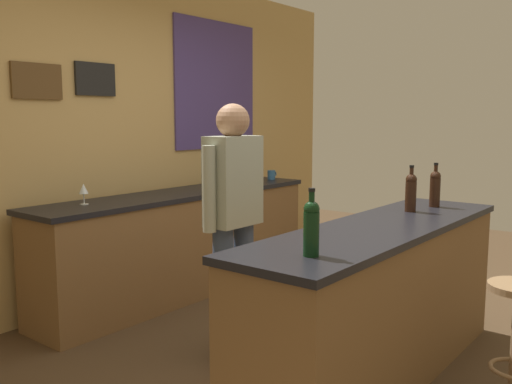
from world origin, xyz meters
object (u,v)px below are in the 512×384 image
Objects in this scene: bartender at (233,213)px; wine_bottle_a at (311,226)px; wine_glass_a at (84,190)px; coffee_mug at (272,175)px; wine_bottle_c at (435,187)px; wine_glass_b at (252,170)px; wine_bottle_b at (411,191)px.

bartender is 1.11m from wine_bottle_a.
bartender is 10.45× the size of wine_glass_a.
coffee_mug is at bearing 30.79° from bartender.
wine_bottle_a is 3.27m from coffee_mug.
bartender is at bearing -149.21° from coffee_mug.
wine_bottle_c is at bearing 2.82° from wine_bottle_a.
wine_glass_b is (0.56, 2.08, -0.05)m from wine_bottle_c.
wine_bottle_c is at bearing -105.16° from wine_glass_b.
wine_glass_a is (-0.25, 1.24, 0.07)m from bartender.
wine_glass_b is 1.24× the size of coffee_mug.
wine_bottle_b is (1.40, 0.13, 0.00)m from wine_bottle_a.
bartender is 5.29× the size of wine_bottle_b.
wine_glass_b is at bearing 35.70° from bartender.
coffee_mug is at bearing -14.08° from wine_glass_b.
wine_bottle_a is at bearing -140.00° from coffee_mug.
wine_glass_a is (-1.08, 2.05, -0.05)m from wine_bottle_b.
wine_glass_b is (2.26, 2.16, -0.05)m from wine_bottle_a.
wine_glass_a is 1.94m from wine_glass_b.
coffee_mug is (2.19, -0.08, -0.06)m from wine_glass_a.
bartender reaches higher than wine_glass_b.
bartender is 2.26m from coffee_mug.
bartender is 2.09m from wine_glass_b.
wine_glass_a and wine_glass_b have the same top height.
coffee_mug is (0.25, -0.06, -0.06)m from wine_glass_b.
wine_bottle_a is 1.00× the size of wine_bottle_c.
bartender is 10.45× the size of wine_glass_b.
coffee_mug is at bearing 68.15° from wine_bottle_c.
coffee_mug is at bearing 60.77° from wine_bottle_b.
wine_bottle_a reaches higher than wine_glass_a.
wine_bottle_b is 1.97× the size of wine_glass_a.
wine_bottle_a is (-0.57, -0.95, 0.12)m from bartender.
wine_glass_a is (0.32, 2.18, -0.05)m from wine_bottle_a.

